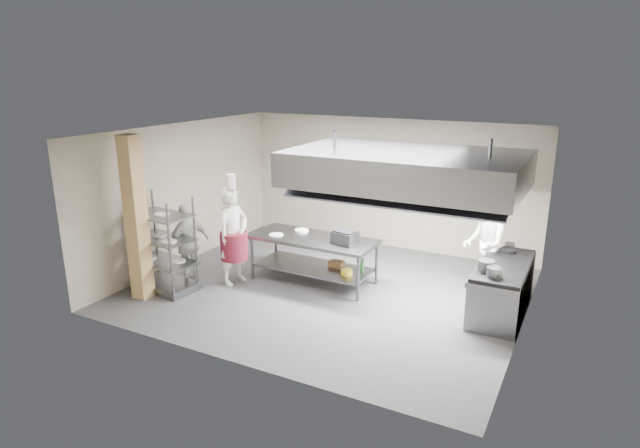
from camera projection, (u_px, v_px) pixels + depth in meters
The scene contains 23 objects.
floor at pixel (329, 289), 10.26m from camera, with size 7.00×7.00×0.00m, color #333336.
ceiling at pixel (330, 132), 9.41m from camera, with size 7.00×7.00×0.00m, color silver.
wall_back at pixel (387, 184), 12.39m from camera, with size 7.00×7.00×0.00m, color #9F917E.
wall_left at pixel (183, 194), 11.40m from camera, with size 6.00×6.00×0.00m, color #9F917E.
wall_right at pixel (531, 242), 8.28m from camera, with size 6.00×6.00×0.00m, color #9F917E.
column at pixel (136, 219), 9.52m from camera, with size 0.30×0.30×3.00m, color tan.
exhaust_hood at pixel (406, 168), 9.34m from camera, with size 4.00×2.50×0.60m, color gray.
hood_strip_a at pixel (359, 181), 9.83m from camera, with size 1.60×0.12×0.04m, color white.
hood_strip_b at pixel (456, 191), 9.03m from camera, with size 1.60×0.12×0.04m, color white.
wall_shelf at pixel (464, 193), 11.45m from camera, with size 1.50×0.28×0.04m, color gray.
island at pixel (313, 260), 10.53m from camera, with size 2.48×1.03×0.91m, color gray, non-canonical shape.
island_worktop at pixel (313, 239), 10.41m from camera, with size 2.48×1.03×0.06m, color gray.
island_undershelf at pixel (313, 267), 10.57m from camera, with size 2.29×0.93×0.04m, color slate.
pass_rack at pixel (163, 243), 10.05m from camera, with size 1.22×0.71×1.83m, color slate, non-canonical shape.
cooking_range at pixel (502, 290), 9.19m from camera, with size 0.80×2.00×0.84m, color slate.
range_top at pixel (504, 265), 9.07m from camera, with size 0.78×1.96×0.06m, color black.
chef_head at pixel (233, 236), 10.33m from camera, with size 0.70×0.46×1.92m, color silver.
chef_line at pixel (484, 244), 9.81m from camera, with size 0.95×0.74×1.94m, color white.
chef_plating at pixel (189, 244), 10.40m from camera, with size 0.94×0.39×1.60m, color white.
griddle at pixel (345, 237), 10.07m from camera, with size 0.44×0.35×0.22m, color gray.
wicker_basket at pixel (337, 264), 10.50m from camera, with size 0.29×0.20×0.12m, color brown.
stockpot at pixel (486, 266), 8.69m from camera, with size 0.27×0.27×0.19m, color gray.
plate_stack at pixel (164, 260), 10.14m from camera, with size 0.28×0.28×0.05m, color white.
Camera 1 is at (4.26, -8.48, 4.10)m, focal length 30.00 mm.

